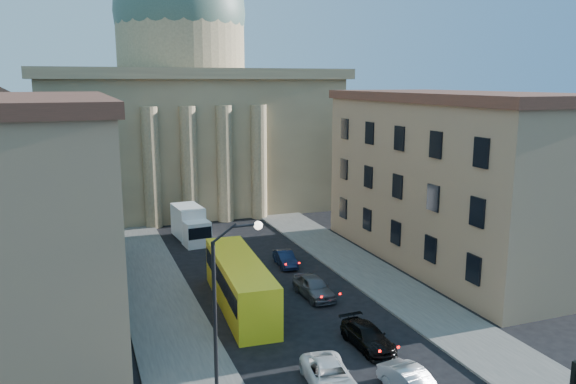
% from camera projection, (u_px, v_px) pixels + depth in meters
% --- Properties ---
extents(sidewalk_left, '(5.00, 60.00, 0.15)m').
position_uv_depth(sidewalk_left, '(167.00, 318.00, 37.39)').
color(sidewalk_left, '#54514D').
rests_on(sidewalk_left, ground).
extents(sidewalk_right, '(5.00, 60.00, 0.15)m').
position_uv_depth(sidewalk_right, '(389.00, 286.00, 43.30)').
color(sidewalk_right, '#54514D').
rests_on(sidewalk_right, ground).
extents(church, '(68.02, 28.76, 36.60)m').
position_uv_depth(church, '(184.00, 110.00, 72.42)').
color(church, '#7F6B4E').
rests_on(church, ground).
extents(building_left, '(11.60, 26.60, 14.70)m').
position_uv_depth(building_left, '(21.00, 208.00, 36.68)').
color(building_left, '#9B785B').
rests_on(building_left, ground).
extents(building_right, '(11.60, 26.60, 14.70)m').
position_uv_depth(building_right, '(454.00, 177.00, 48.49)').
color(building_right, '#9B785B').
rests_on(building_right, ground).
extents(street_lamp, '(2.62, 0.44, 8.83)m').
position_uv_depth(street_lamp, '(225.00, 293.00, 27.74)').
color(street_lamp, black).
rests_on(street_lamp, ground).
extents(car_right_near, '(1.97, 4.37, 1.39)m').
position_uv_depth(car_right_near, '(413.00, 384.00, 28.11)').
color(car_right_near, '#AAAEB2').
rests_on(car_right_near, ground).
extents(car_left_mid, '(2.86, 5.09, 1.34)m').
position_uv_depth(car_left_mid, '(330.00, 377.00, 28.83)').
color(car_left_mid, white).
rests_on(car_left_mid, ground).
extents(car_right_mid, '(2.00, 4.61, 1.32)m').
position_uv_depth(car_right_mid, '(368.00, 337.00, 33.38)').
color(car_right_mid, black).
rests_on(car_right_mid, ground).
extents(car_right_far, '(2.02, 4.65, 1.56)m').
position_uv_depth(car_right_far, '(314.00, 287.00, 41.15)').
color(car_right_far, '#55555B').
rests_on(car_right_far, ground).
extents(car_right_distant, '(1.65, 3.93, 1.26)m').
position_uv_depth(car_right_distant, '(285.00, 259.00, 48.12)').
color(car_right_distant, '#0E1833').
rests_on(car_right_distant, ground).
extents(city_bus, '(3.56, 12.32, 3.43)m').
position_uv_depth(city_bus, '(240.00, 282.00, 39.11)').
color(city_bus, yellow).
rests_on(city_bus, ground).
extents(box_truck, '(2.95, 6.32, 3.36)m').
position_uv_depth(box_truck, '(191.00, 225.00, 55.49)').
color(box_truck, white).
rests_on(box_truck, ground).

